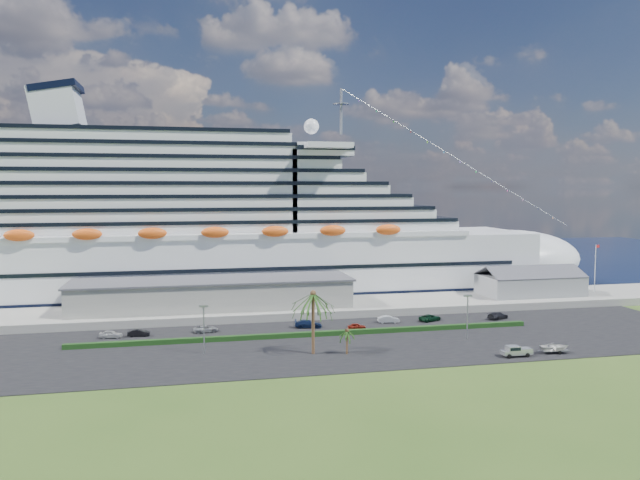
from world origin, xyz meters
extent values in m
plane|color=#32521B|center=(0.00, 0.00, 0.00)|extent=(420.00, 420.00, 0.00)
cube|color=black|center=(0.00, 11.00, 0.06)|extent=(140.00, 38.00, 0.12)
cube|color=gray|center=(0.00, 40.00, 0.90)|extent=(240.00, 20.00, 1.80)
cube|color=black|center=(0.00, 130.00, 0.01)|extent=(420.00, 160.00, 0.02)
cube|color=silver|center=(-20.00, 64.00, 8.00)|extent=(160.00, 30.00, 16.00)
ellipsoid|color=silver|center=(60.00, 64.00, 8.00)|extent=(40.00, 30.00, 16.00)
cube|color=black|center=(-20.00, 64.00, 1.20)|extent=(164.00, 30.60, 2.40)
cube|color=silver|center=(-32.00, 64.00, 29.60)|extent=(128.00, 26.00, 24.80)
cube|color=silver|center=(2.80, 64.00, 37.40)|extent=(14.00, 38.00, 3.20)
cube|color=silver|center=(-60.00, 64.00, 47.00)|extent=(11.58, 14.00, 11.58)
cylinder|color=gray|center=(10.00, 64.00, 48.00)|extent=(0.70, 0.70, 12.00)
ellipsoid|color=#E65515|center=(-24.00, 48.20, 17.80)|extent=(90.00, 2.40, 2.60)
ellipsoid|color=#E65515|center=(-24.00, 79.80, 17.80)|extent=(90.00, 2.40, 2.60)
cube|color=black|center=(-20.00, 64.00, 8.80)|extent=(144.00, 30.40, 0.90)
cube|color=gray|center=(-25.00, 40.00, 4.80)|extent=(60.00, 14.00, 6.00)
cube|color=#4C4C54|center=(-25.00, 40.00, 7.90)|extent=(61.00, 15.00, 0.40)
cube|color=gray|center=(52.00, 40.00, 4.20)|extent=(24.00, 12.00, 4.80)
cube|color=#4C4C54|center=(52.00, 37.00, 7.80)|extent=(24.00, 6.31, 2.74)
cube|color=#4C4C54|center=(52.00, 43.00, 7.80)|extent=(24.00, 6.31, 2.74)
cylinder|color=silver|center=(70.00, 40.00, 7.80)|extent=(0.16, 0.16, 12.00)
cube|color=red|center=(70.50, 40.00, 13.40)|extent=(1.00, 0.04, 0.70)
cube|color=black|center=(-8.00, 16.00, 0.57)|extent=(88.00, 1.10, 0.90)
cylinder|color=gray|center=(-28.00, 8.00, 4.12)|extent=(0.24, 0.24, 8.00)
cube|color=gray|center=(-28.00, 8.00, 8.22)|extent=(1.60, 0.35, 0.35)
cylinder|color=gray|center=(20.00, 8.00, 4.12)|extent=(0.24, 0.24, 8.00)
cube|color=gray|center=(20.00, 8.00, 8.22)|extent=(1.60, 0.35, 0.35)
cylinder|color=#47301E|center=(-10.00, 4.00, 5.25)|extent=(0.54, 0.54, 10.50)
sphere|color=#47301E|center=(-10.00, 4.00, 10.50)|extent=(0.98, 0.98, 0.98)
cylinder|color=#47301E|center=(-4.50, 2.50, 2.10)|extent=(0.35, 0.35, 4.20)
sphere|color=#47301E|center=(-4.50, 2.50, 4.20)|extent=(0.73, 0.73, 0.73)
imported|color=#B6B6B8|center=(-44.69, 22.83, 0.83)|extent=(4.32, 2.13, 1.42)
imported|color=black|center=(-39.70, 23.08, 0.79)|extent=(4.12, 1.66, 1.33)
imported|color=gray|center=(-27.20, 23.77, 0.77)|extent=(5.00, 2.94, 1.31)
imported|color=#132145|center=(-7.00, 23.38, 0.91)|extent=(5.76, 3.18, 1.58)
imported|color=maroon|center=(2.11, 19.91, 0.73)|extent=(3.62, 1.49, 1.23)
imported|color=#B7B9BF|center=(10.17, 24.25, 0.86)|extent=(4.67, 2.26, 1.47)
imported|color=black|center=(19.30, 24.04, 0.82)|extent=(5.51, 4.03, 1.39)
imported|color=black|center=(34.22, 22.88, 0.88)|extent=(5.65, 4.12, 1.52)
cylinder|color=black|center=(20.92, -5.80, 0.49)|extent=(0.75, 0.27, 0.75)
cylinder|color=black|center=(20.92, -4.02, 0.49)|extent=(0.75, 0.27, 0.75)
cylinder|color=black|center=(24.20, -5.80, 0.49)|extent=(0.75, 0.27, 0.75)
cylinder|color=black|center=(24.20, -4.02, 0.49)|extent=(0.75, 0.27, 0.75)
cube|color=#9FA2A6|center=(22.70, -4.91, 0.82)|extent=(5.08, 1.94, 0.66)
cube|color=#9FA2A6|center=(24.06, -4.91, 1.20)|extent=(2.27, 1.86, 0.52)
cube|color=#9FA2A6|center=(22.04, -4.91, 1.48)|extent=(2.08, 1.81, 0.89)
cube|color=black|center=(22.04, -4.91, 1.57)|extent=(1.90, 1.85, 0.52)
cube|color=#9FA2A6|center=(20.54, -4.91, 1.01)|extent=(0.87, 1.79, 0.33)
cube|color=gray|center=(30.09, -4.48, 0.66)|extent=(4.67, 2.07, 0.12)
cylinder|color=gray|center=(28.02, -4.48, 0.66)|extent=(2.17, 0.27, 0.08)
cylinder|color=black|center=(30.49, -5.37, 0.44)|extent=(0.65, 0.27, 0.63)
cylinder|color=black|center=(30.49, -3.60, 0.44)|extent=(0.65, 0.27, 0.63)
imported|color=silver|center=(30.09, -4.48, 1.24)|extent=(5.29, 4.00, 1.04)
camera|label=1|loc=(-30.94, -97.19, 28.23)|focal=35.00mm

